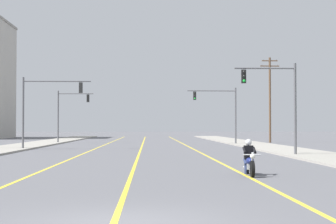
# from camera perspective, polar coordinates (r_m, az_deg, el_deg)

# --- Properties ---
(ground_plane) EXTENTS (400.00, 400.00, 0.00)m
(ground_plane) POSITION_cam_1_polar(r_m,az_deg,el_deg) (11.41, -5.06, -11.45)
(ground_plane) COLOR #5B5B60
(lane_stripe_center) EXTENTS (0.16, 100.00, 0.01)m
(lane_stripe_center) POSITION_cam_1_polar(r_m,az_deg,el_deg) (56.27, -2.72, -3.53)
(lane_stripe_center) COLOR yellow
(lane_stripe_center) RESTS_ON ground
(lane_stripe_left) EXTENTS (0.16, 100.00, 0.01)m
(lane_stripe_left) POSITION_cam_1_polar(r_m,az_deg,el_deg) (56.46, -6.83, -3.51)
(lane_stripe_left) COLOR yellow
(lane_stripe_left) RESTS_ON ground
(lane_stripe_right) EXTENTS (0.16, 100.00, 0.01)m
(lane_stripe_right) POSITION_cam_1_polar(r_m,az_deg,el_deg) (56.40, 1.96, -3.52)
(lane_stripe_right) COLOR yellow
(lane_stripe_right) RESTS_ON ground
(sidewalk_kerb_right) EXTENTS (4.40, 110.00, 0.14)m
(sidewalk_kerb_right) POSITION_cam_1_polar(r_m,az_deg,el_deg) (52.44, 10.21, -3.58)
(sidewalk_kerb_right) COLOR #9E998E
(sidewalk_kerb_right) RESTS_ON ground
(sidewalk_kerb_left) EXTENTS (4.40, 110.00, 0.14)m
(sidewalk_kerb_left) POSITION_cam_1_polar(r_m,az_deg,el_deg) (52.71, -15.47, -3.54)
(sidewalk_kerb_left) COLOR #9E998E
(sidewalk_kerb_left) RESTS_ON ground
(motorcycle_with_rider) EXTENTS (0.70, 2.19, 1.46)m
(motorcycle_with_rider) POSITION_cam_1_polar(r_m,az_deg,el_deg) (22.33, 8.47, -5.06)
(motorcycle_with_rider) COLOR black
(motorcycle_with_rider) RESTS_ON ground
(traffic_signal_near_right) EXTENTS (4.14, 0.37, 6.20)m
(traffic_signal_near_right) POSITION_cam_1_polar(r_m,az_deg,el_deg) (37.09, 11.39, 1.72)
(traffic_signal_near_right) COLOR #56565B
(traffic_signal_near_right) RESTS_ON ground
(traffic_signal_near_left) EXTENTS (5.85, 0.37, 6.20)m
(traffic_signal_near_left) POSITION_cam_1_polar(r_m,az_deg,el_deg) (47.97, -12.86, 1.12)
(traffic_signal_near_left) COLOR #56565B
(traffic_signal_near_left) RESTS_ON ground
(traffic_signal_mid_right) EXTENTS (5.36, 0.55, 6.20)m
(traffic_signal_mid_right) POSITION_cam_1_polar(r_m,az_deg,el_deg) (59.62, 5.60, 0.55)
(traffic_signal_mid_right) COLOR #56565B
(traffic_signal_mid_right) RESTS_ON ground
(traffic_signal_mid_left) EXTENTS (4.23, 0.37, 6.20)m
(traffic_signal_mid_left) POSITION_cam_1_polar(r_m,az_deg,el_deg) (65.46, -10.36, 0.32)
(traffic_signal_mid_left) COLOR #56565B
(traffic_signal_mid_left) RESTS_ON ground
(utility_pole_right_far) EXTENTS (2.32, 0.26, 10.47)m
(utility_pole_right_far) POSITION_cam_1_polar(r_m,az_deg,el_deg) (68.30, 10.57, 1.55)
(utility_pole_right_far) COLOR brown
(utility_pole_right_far) RESTS_ON ground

